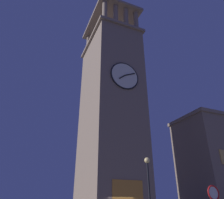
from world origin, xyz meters
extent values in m
cube|color=gray|center=(-0.73, -5.17, 11.84)|extent=(6.10, 8.81, 23.68)
cube|color=gray|center=(-0.73, -5.17, 23.88)|extent=(6.70, 9.41, 0.40)
cylinder|color=gray|center=(-3.17, -1.37, 25.94)|extent=(0.70, 0.70, 3.72)
cylinder|color=gray|center=(-1.54, -1.37, 25.94)|extent=(0.70, 0.70, 3.72)
cylinder|color=gray|center=(0.09, -1.37, 25.94)|extent=(0.70, 0.70, 3.72)
cylinder|color=gray|center=(1.72, -1.37, 25.94)|extent=(0.70, 0.70, 3.72)
cylinder|color=gray|center=(-3.17, -8.98, 25.94)|extent=(0.70, 0.70, 3.72)
cylinder|color=gray|center=(-1.54, -8.98, 25.94)|extent=(0.70, 0.70, 3.72)
cylinder|color=gray|center=(0.09, -8.98, 25.94)|extent=(0.70, 0.70, 3.72)
cylinder|color=gray|center=(1.72, -8.98, 25.94)|extent=(0.70, 0.70, 3.72)
cube|color=gray|center=(-0.73, -5.17, 28.00)|extent=(6.70, 9.41, 0.40)
cylinder|color=black|center=(-0.73, -5.17, 29.33)|extent=(0.12, 0.12, 2.27)
cylinder|color=silver|center=(-0.73, -0.71, 15.69)|extent=(3.49, 0.12, 3.49)
torus|color=black|center=(-0.73, -0.69, 15.69)|extent=(3.65, 0.16, 3.65)
cube|color=black|center=(-0.35, -0.61, 15.39)|extent=(0.82, 0.06, 0.70)
cube|color=black|center=(-1.40, -0.61, 16.00)|extent=(1.40, 0.06, 0.72)
cube|color=#E0B259|center=(-14.30, -0.91, 7.21)|extent=(1.00, 0.12, 1.80)
cylinder|color=black|center=(-0.08, 4.03, 2.39)|extent=(0.14, 0.14, 4.78)
sphere|color=#F9DB8C|center=(-0.08, 4.03, 5.00)|extent=(0.44, 0.44, 0.44)
cylinder|color=white|center=(-0.58, 9.54, 2.45)|extent=(0.70, 0.04, 0.70)
torus|color=red|center=(-0.58, 9.56, 2.45)|extent=(0.78, 0.08, 0.78)
camera|label=1|loc=(9.16, 18.88, 1.93)|focal=34.58mm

